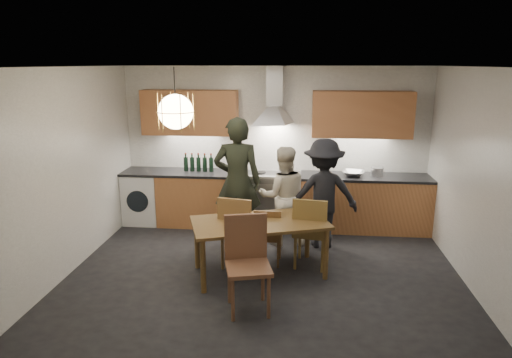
# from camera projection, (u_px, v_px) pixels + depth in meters

# --- Properties ---
(ground) EXTENTS (5.00, 5.00, 0.00)m
(ground) POSITION_uv_depth(u_px,v_px,m) (263.00, 279.00, 5.74)
(ground) COLOR black
(ground) RESTS_ON ground
(room_shell) EXTENTS (5.02, 4.52, 2.61)m
(room_shell) POSITION_uv_depth(u_px,v_px,m) (263.00, 146.00, 5.31)
(room_shell) COLOR white
(room_shell) RESTS_ON ground
(counter_run) EXTENTS (5.00, 0.62, 0.90)m
(counter_run) POSITION_uv_depth(u_px,v_px,m) (274.00, 200.00, 7.50)
(counter_run) COLOR #CB844E
(counter_run) RESTS_ON ground
(range_stove) EXTENTS (0.90, 0.60, 0.92)m
(range_stove) POSITION_uv_depth(u_px,v_px,m) (273.00, 201.00, 7.50)
(range_stove) COLOR silver
(range_stove) RESTS_ON ground
(wall_fixtures) EXTENTS (4.30, 0.54, 1.10)m
(wall_fixtures) POSITION_uv_depth(u_px,v_px,m) (274.00, 113.00, 7.26)
(wall_fixtures) COLOR #C17B4A
(wall_fixtures) RESTS_ON ground
(pendant_lamp) EXTENTS (0.43, 0.43, 0.70)m
(pendant_lamp) POSITION_uv_depth(u_px,v_px,m) (176.00, 112.00, 5.22)
(pendant_lamp) COLOR black
(pendant_lamp) RESTS_ON ground
(dining_table) EXTENTS (1.86, 1.34, 0.71)m
(dining_table) POSITION_uv_depth(u_px,v_px,m) (260.00, 227.00, 5.75)
(dining_table) COLOR brown
(dining_table) RESTS_ON ground
(chair_back_left) EXTENTS (0.53, 0.53, 0.99)m
(chair_back_left) POSITION_uv_depth(u_px,v_px,m) (237.00, 228.00, 5.92)
(chair_back_left) COLOR brown
(chair_back_left) RESTS_ON ground
(chair_back_mid) EXTENTS (0.37, 0.37, 0.79)m
(chair_back_mid) POSITION_uv_depth(u_px,v_px,m) (268.00, 233.00, 6.04)
(chair_back_mid) COLOR brown
(chair_back_mid) RESTS_ON ground
(chair_back_right) EXTENTS (0.50, 0.50, 0.97)m
(chair_back_right) POSITION_uv_depth(u_px,v_px,m) (310.00, 228.00, 5.92)
(chair_back_right) COLOR brown
(chair_back_right) RESTS_ON ground
(chair_front) EXTENTS (0.57, 0.57, 1.04)m
(chair_front) POSITION_uv_depth(u_px,v_px,m) (247.00, 256.00, 4.97)
(chair_front) COLOR brown
(chair_front) RESTS_ON ground
(person_left) EXTENTS (0.72, 0.49, 1.91)m
(person_left) POSITION_uv_depth(u_px,v_px,m) (237.00, 182.00, 6.66)
(person_left) COLOR black
(person_left) RESTS_ON ground
(person_mid) EXTENTS (0.81, 0.68, 1.49)m
(person_mid) POSITION_uv_depth(u_px,v_px,m) (283.00, 196.00, 6.71)
(person_mid) COLOR beige
(person_mid) RESTS_ON ground
(person_right) EXTENTS (1.11, 0.74, 1.60)m
(person_right) POSITION_uv_depth(u_px,v_px,m) (323.00, 194.00, 6.62)
(person_right) COLOR black
(person_right) RESTS_ON ground
(mixing_bowl) EXTENTS (0.40, 0.40, 0.08)m
(mixing_bowl) POSITION_uv_depth(u_px,v_px,m) (353.00, 174.00, 7.22)
(mixing_bowl) COLOR #ABABAE
(mixing_bowl) RESTS_ON counter_run
(stock_pot) EXTENTS (0.23, 0.23, 0.13)m
(stock_pot) POSITION_uv_depth(u_px,v_px,m) (377.00, 172.00, 7.21)
(stock_pot) COLOR silver
(stock_pot) RESTS_ON counter_run
(wine_bottles) EXTENTS (0.50, 0.07, 0.30)m
(wine_bottles) POSITION_uv_depth(u_px,v_px,m) (198.00, 162.00, 7.52)
(wine_bottles) COLOR black
(wine_bottles) RESTS_ON counter_run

